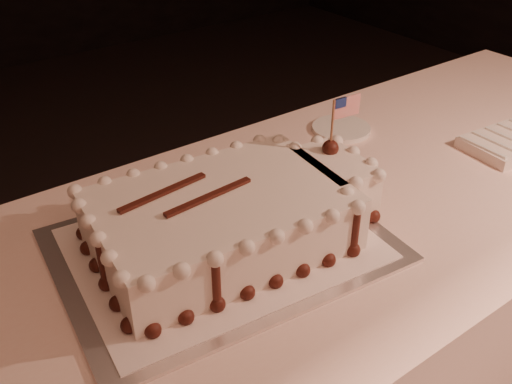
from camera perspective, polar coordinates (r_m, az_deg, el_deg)
banquet_table at (r=1.42m, az=3.68°, el=-14.86°), size 2.40×0.80×0.75m
cake_board at (r=1.08m, az=-3.44°, el=-5.35°), size 0.64×0.51×0.01m
doily at (r=1.08m, az=-3.45°, el=-5.14°), size 0.57×0.46×0.00m
sheet_cake at (r=1.06m, az=-2.02°, el=-2.27°), size 0.58×0.37×0.22m
napkin_stack at (r=1.53m, az=23.80°, el=4.46°), size 0.22×0.17×0.03m
side_plate at (r=1.51m, az=8.51°, el=6.28°), size 0.15×0.15×0.01m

